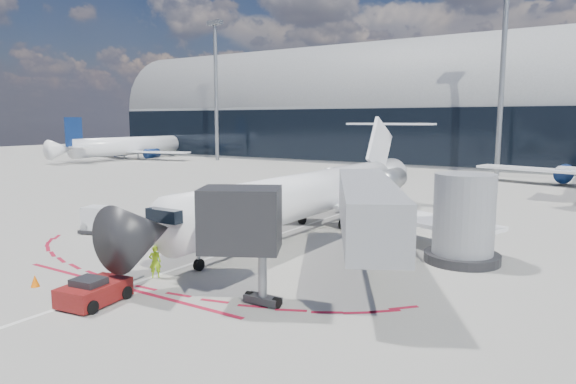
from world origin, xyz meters
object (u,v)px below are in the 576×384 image
Objects in this scene: regional_jet at (312,193)px; uld_container at (97,220)px; ramp_worker at (155,262)px; pushback_tug at (94,292)px.

uld_container is (-11.86, -8.60, -1.74)m from regional_jet.
ramp_worker is at bearing -94.13° from regional_jet.
regional_jet reaches higher than uld_container.
regional_jet reaches higher than ramp_worker.
ramp_worker is (-0.50, 3.86, 0.29)m from pushback_tug.
uld_container is at bearing -144.04° from regional_jet.
uld_container is (-10.88, 4.90, 0.10)m from ramp_worker.
regional_jet is at bearing 80.89° from pushback_tug.
regional_jet is 13.66m from ramp_worker.
regional_jet is 13.49× the size of uld_container.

